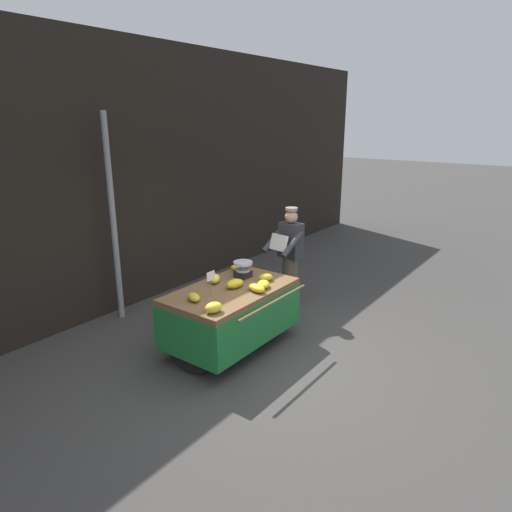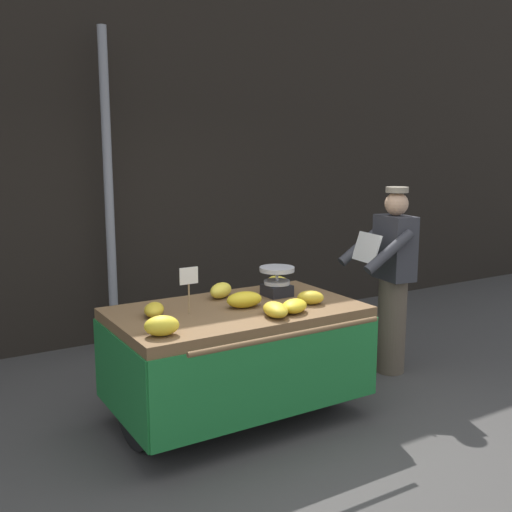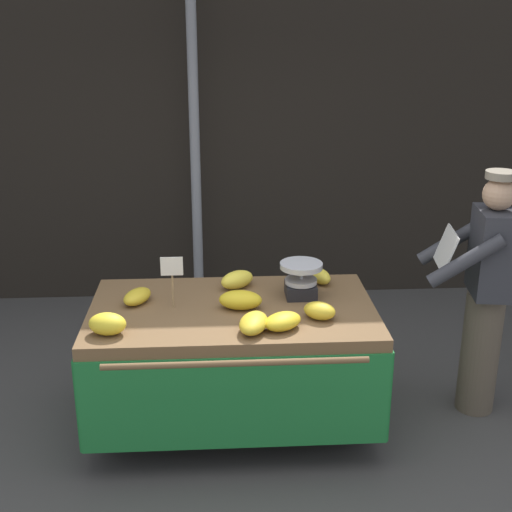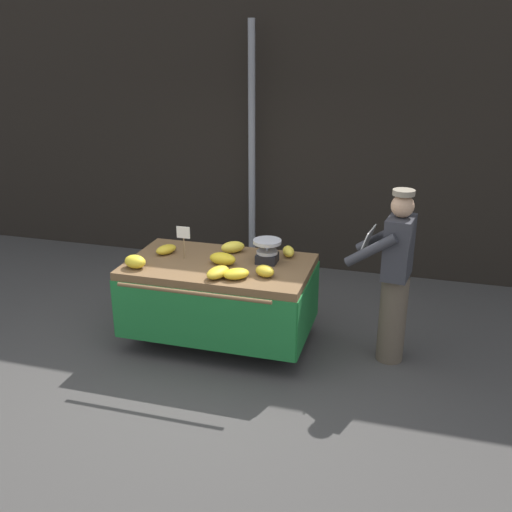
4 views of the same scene
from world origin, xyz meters
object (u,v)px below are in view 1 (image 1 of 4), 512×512
Objects in this scene: banana_bunch_4 at (235,284)px; banana_bunch_7 at (266,277)px; vendor_person at (290,258)px; banana_bunch_2 at (215,278)px; banana_bunch_3 at (263,284)px; banana_bunch_1 at (257,288)px; banana_bunch_5 at (194,297)px; price_sign at (211,278)px; banana_bunch_6 at (214,307)px; weighing_scale at (243,269)px; banana_bunch_0 at (238,268)px; banana_cart at (231,304)px; street_pole at (113,220)px.

banana_bunch_7 is (0.48, -0.18, -0.01)m from banana_bunch_4.
banana_bunch_2 is at bearing 173.56° from vendor_person.
banana_bunch_2 reaches higher than banana_bunch_3.
vendor_person is (1.58, 0.49, -0.06)m from banana_bunch_1.
banana_bunch_4 is 1.14× the size of banana_bunch_5.
price_sign is 0.54m from banana_bunch_6.
weighing_scale is 0.61m from banana_bunch_1.
banana_bunch_7 reaches higher than banana_bunch_0.
price_sign reaches higher than banana_bunch_0.
banana_bunch_2 is 0.72m from banana_bunch_7.
banana_bunch_4 is at bearing -174.22° from vendor_person.
banana_bunch_6 is at bearing -151.82° from banana_bunch_0.
price_sign reaches higher than banana_bunch_2.
banana_bunch_6 is 1.27m from banana_bunch_7.
banana_bunch_4 is at bearing 101.23° from banana_bunch_1.
banana_bunch_1 is at bearing -160.33° from banana_bunch_7.
banana_bunch_5 reaches higher than banana_cart.
vendor_person is at bearing 11.24° from banana_bunch_6.
banana_cart is 0.68m from banana_bunch_5.
banana_bunch_5 is 0.46m from banana_bunch_6.
weighing_scale is at bearing 179.49° from vendor_person.
weighing_scale reaches higher than banana_cart.
price_sign is 0.95m from banana_bunch_7.
banana_bunch_1 is 1.14× the size of banana_bunch_3.
banana_bunch_4 is at bearing -6.23° from price_sign.
banana_bunch_3 is (0.66, -0.36, -0.20)m from price_sign.
banana_bunch_0 is 0.12× the size of vendor_person.
banana_bunch_0 is at bearing 81.13° from banana_bunch_7.
street_pole is 15.20× the size of banana_bunch_0.
banana_bunch_6 is at bearing -100.81° from street_pole.
banana_bunch_6 is at bearing -173.69° from banana_bunch_7.
banana_bunch_5 is at bearing 161.10° from price_sign.
weighing_scale is at bearing 22.55° from banana_bunch_6.
banana_bunch_6 reaches higher than banana_bunch_7.
banana_bunch_3 is at bearing -161.37° from vendor_person.
banana_bunch_0 is 0.77× the size of banana_bunch_4.
banana_bunch_5 is at bearing -179.01° from vendor_person.
banana_bunch_6 is 2.48m from vendor_person.
banana_bunch_2 is 1.01× the size of banana_bunch_3.
banana_bunch_7 is (1.26, 0.14, -0.01)m from banana_bunch_6.
vendor_person is (1.97, -1.96, -0.73)m from street_pole.
vendor_person is (1.41, 0.48, -0.06)m from banana_bunch_3.
banana_bunch_0 is (0.62, 0.38, 0.28)m from banana_cart.
banana_bunch_0 reaches higher than banana_cart.
street_pole is at bearing 98.93° from banana_bunch_1.
banana_bunch_3 is 0.14× the size of vendor_person.
price_sign reaches higher than weighing_scale.
vendor_person reaches higher than banana_cart.
banana_bunch_5 is at bearing 154.16° from banana_bunch_3.
banana_bunch_3 is at bearing -114.76° from banana_bunch_0.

